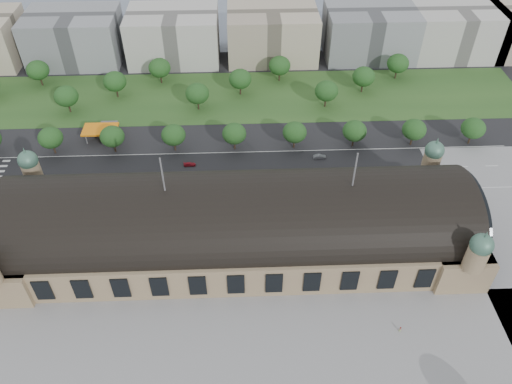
{
  "coord_description": "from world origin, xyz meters",
  "views": [
    {
      "loc": [
        2.33,
        -109.04,
        122.52
      ],
      "look_at": [
        7.0,
        10.96,
        14.0
      ],
      "focal_mm": 35.0,
      "sensor_mm": 36.0,
      "label": 1
    }
  ],
  "objects_px": {
    "bus_mid": "(234,180)",
    "traffic_car_1": "(28,177)",
    "parked_car_4": "(98,202)",
    "parked_car_5": "(101,205)",
    "traffic_car_5": "(320,157)",
    "bus_east": "(331,185)",
    "traffic_car_6": "(430,173)",
    "pedestrian_0": "(400,329)",
    "bus_west": "(215,180)",
    "traffic_car_3": "(190,164)",
    "parked_car_6": "(167,197)",
    "parked_car_3": "(128,201)",
    "parked_car_0": "(31,199)",
    "parked_car_1": "(12,200)",
    "traffic_car_2": "(26,187)",
    "parked_car_2": "(65,206)",
    "petrol_station": "(105,128)",
    "traffic_car_4": "(255,188)"
  },
  "relations": [
    {
      "from": "bus_mid",
      "to": "traffic_car_1",
      "type": "bearing_deg",
      "value": 88.36
    },
    {
      "from": "parked_car_4",
      "to": "parked_car_5",
      "type": "xyz_separation_m",
      "value": [
        1.47,
        -1.51,
        0.1
      ]
    },
    {
      "from": "traffic_car_5",
      "to": "bus_east",
      "type": "bearing_deg",
      "value": -175.92
    },
    {
      "from": "traffic_car_1",
      "to": "traffic_car_6",
      "type": "bearing_deg",
      "value": -84.0
    },
    {
      "from": "parked_car_5",
      "to": "pedestrian_0",
      "type": "height_order",
      "value": "pedestrian_0"
    },
    {
      "from": "traffic_car_6",
      "to": "bus_west",
      "type": "distance_m",
      "value": 81.59
    },
    {
      "from": "traffic_car_3",
      "to": "parked_car_6",
      "type": "relative_size",
      "value": 0.91
    },
    {
      "from": "parked_car_4",
      "to": "bus_west",
      "type": "xyz_separation_m",
      "value": [
        41.51,
        9.49,
        0.79
      ]
    },
    {
      "from": "parked_car_4",
      "to": "parked_car_3",
      "type": "bearing_deg",
      "value": 69.43
    },
    {
      "from": "traffic_car_6",
      "to": "parked_car_0",
      "type": "height_order",
      "value": "traffic_car_6"
    },
    {
      "from": "bus_west",
      "to": "traffic_car_6",
      "type": "bearing_deg",
      "value": -94.66
    },
    {
      "from": "traffic_car_3",
      "to": "bus_mid",
      "type": "distance_m",
      "value": 20.22
    },
    {
      "from": "parked_car_1",
      "to": "parked_car_3",
      "type": "xyz_separation_m",
      "value": [
        41.71,
        -2.42,
        0.1
      ]
    },
    {
      "from": "parked_car_3",
      "to": "parked_car_6",
      "type": "xyz_separation_m",
      "value": [
        13.53,
        1.63,
        -0.03
      ]
    },
    {
      "from": "parked_car_0",
      "to": "bus_east",
      "type": "xyz_separation_m",
      "value": [
        108.61,
        2.27,
        1.08
      ]
    },
    {
      "from": "parked_car_6",
      "to": "bus_east",
      "type": "distance_m",
      "value": 60.13
    },
    {
      "from": "traffic_car_5",
      "to": "traffic_car_2",
      "type": "bearing_deg",
      "value": 95.85
    },
    {
      "from": "parked_car_0",
      "to": "parked_car_5",
      "type": "bearing_deg",
      "value": 50.84
    },
    {
      "from": "traffic_car_5",
      "to": "parked_car_2",
      "type": "bearing_deg",
      "value": 103.25
    },
    {
      "from": "traffic_car_2",
      "to": "parked_car_6",
      "type": "distance_m",
      "value": 52.73
    },
    {
      "from": "traffic_car_2",
      "to": "pedestrian_0",
      "type": "height_order",
      "value": "pedestrian_0"
    },
    {
      "from": "parked_car_0",
      "to": "parked_car_4",
      "type": "xyz_separation_m",
      "value": [
        24.35,
        -2.49,
        0.01
      ]
    },
    {
      "from": "petrol_station",
      "to": "traffic_car_6",
      "type": "height_order",
      "value": "petrol_station"
    },
    {
      "from": "bus_east",
      "to": "parked_car_4",
      "type": "bearing_deg",
      "value": 91.16
    },
    {
      "from": "traffic_car_2",
      "to": "bus_west",
      "type": "xyz_separation_m",
      "value": [
        69.53,
        0.56,
        0.74
      ]
    },
    {
      "from": "traffic_car_2",
      "to": "pedestrian_0",
      "type": "relative_size",
      "value": 3.01
    },
    {
      "from": "traffic_car_6",
      "to": "parked_car_4",
      "type": "distance_m",
      "value": 123.6
    },
    {
      "from": "parked_car_3",
      "to": "traffic_car_2",
      "type": "bearing_deg",
      "value": -139.35
    },
    {
      "from": "parked_car_3",
      "to": "pedestrian_0",
      "type": "height_order",
      "value": "pedestrian_0"
    },
    {
      "from": "parked_car_2",
      "to": "bus_east",
      "type": "xyz_separation_m",
      "value": [
        95.5,
        6.27,
        1.01
      ]
    },
    {
      "from": "parked_car_3",
      "to": "parked_car_5",
      "type": "height_order",
      "value": "parked_car_5"
    },
    {
      "from": "parked_car_4",
      "to": "parked_car_2",
      "type": "bearing_deg",
      "value": -103.29
    },
    {
      "from": "traffic_car_4",
      "to": "parked_car_2",
      "type": "xyz_separation_m",
      "value": [
        -67.45,
        -6.87,
        -0.01
      ]
    },
    {
      "from": "traffic_car_6",
      "to": "parked_car_6",
      "type": "bearing_deg",
      "value": -86.8
    },
    {
      "from": "traffic_car_2",
      "to": "traffic_car_6",
      "type": "xyz_separation_m",
      "value": [
        151.1,
        2.32,
        -0.01
      ]
    },
    {
      "from": "petrol_station",
      "to": "traffic_car_4",
      "type": "distance_m",
      "value": 71.71
    },
    {
      "from": "parked_car_0",
      "to": "bus_east",
      "type": "relative_size",
      "value": 0.33
    },
    {
      "from": "parked_car_0",
      "to": "parked_car_3",
      "type": "bearing_deg",
      "value": 55.69
    },
    {
      "from": "bus_mid",
      "to": "pedestrian_0",
      "type": "xyz_separation_m",
      "value": [
        46.06,
        -65.27,
        -0.57
      ]
    },
    {
      "from": "petrol_station",
      "to": "traffic_car_3",
      "type": "relative_size",
      "value": 3.03
    },
    {
      "from": "traffic_car_5",
      "to": "parked_car_2",
      "type": "relative_size",
      "value": 0.94
    },
    {
      "from": "parked_car_0",
      "to": "bus_west",
      "type": "bearing_deg",
      "value": 65.72
    },
    {
      "from": "traffic_car_1",
      "to": "bus_mid",
      "type": "relative_size",
      "value": 0.36
    },
    {
      "from": "traffic_car_3",
      "to": "traffic_car_6",
      "type": "bearing_deg",
      "value": -97.95
    },
    {
      "from": "traffic_car_3",
      "to": "parked_car_0",
      "type": "bearing_deg",
      "value": 105.37
    },
    {
      "from": "traffic_car_4",
      "to": "bus_west",
      "type": "distance_m",
      "value": 15.28
    },
    {
      "from": "parked_car_4",
      "to": "parked_car_5",
      "type": "relative_size",
      "value": 0.74
    },
    {
      "from": "bus_west",
      "to": "bus_east",
      "type": "xyz_separation_m",
      "value": [
        42.75,
        -4.73,
        0.28
      ]
    },
    {
      "from": "parked_car_3",
      "to": "traffic_car_5",
      "type": "bearing_deg",
      "value": 71.2
    },
    {
      "from": "petrol_station",
      "to": "parked_car_0",
      "type": "height_order",
      "value": "petrol_station"
    }
  ]
}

